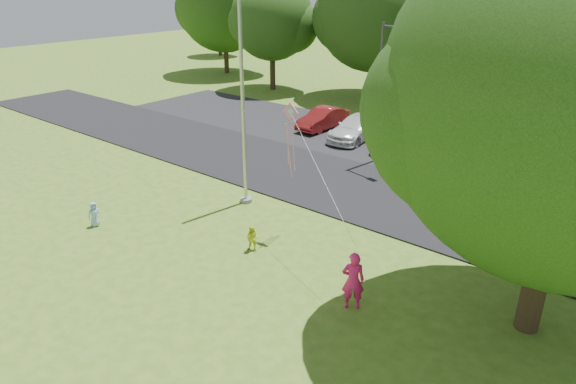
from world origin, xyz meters
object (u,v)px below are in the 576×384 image
Objects in this scene: trash_can at (463,171)px; child_blue at (94,214)px; flagpole at (243,103)px; street_lamp at (384,82)px; kite at (291,126)px; big_tree at (569,106)px; child_yellow at (253,239)px; woman at (353,281)px.

trash_can is 0.97× the size of child_blue.
flagpole is 1.48× the size of street_lamp.
trash_can is 10.12m from kite.
big_tree is (11.41, -1.33, 1.89)m from flagpole.
trash_can is at bearing -21.43° from child_blue.
street_lamp reaches higher than child_yellow.
woman is 0.39× the size of kite.
child_blue is 8.21m from kite.
street_lamp is at bearing -7.96° from child_blue.
child_yellow is at bearing -169.86° from big_tree.
trash_can is 15.93m from child_blue.
big_tree is at bearing -62.18° from child_blue.
flagpole is at bearing -16.33° from child_blue.
street_lamp reaches higher than trash_can.
big_tree reaches higher than flagpole.
big_tree is at bearing -13.87° from child_yellow.
flagpole reaches higher than woman.
child_blue is (-14.29, -3.85, -5.57)m from big_tree.
woman is at bearing -67.58° from child_blue.
street_lamp is 6.94× the size of child_blue.
child_blue is at bearing -124.15° from trash_can.
flagpole is 7.78m from street_lamp.
kite is at bearing 177.90° from big_tree.
flagpole is at bearing -91.00° from street_lamp.
child_blue is (-4.80, -12.72, -3.56)m from street_lamp.
flagpole is 6.98m from child_blue.
flagpole is at bearing -61.23° from woman.
trash_can is at bearing 52.84° from flagpole.
street_lamp is (1.92, 7.53, -0.12)m from flagpole.
street_lamp is at bearing 96.43° from kite.
woman reaches higher than child_yellow.
child_yellow is at bearing -105.81° from trash_can.
child_blue is (-5.87, -2.35, 0.02)m from child_yellow.
trash_can is 11.26m from child_yellow.
kite reaches higher than child_yellow.
flagpole is at bearing 160.10° from kite.
street_lamp is at bearing 75.70° from flagpole.
woman is at bearing -152.50° from big_tree.
kite is at bearing -17.66° from flagpole.
big_tree reaches higher than trash_can.
child_blue is at bearing 177.79° from child_yellow.
child_yellow is at bearing -55.48° from child_blue.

